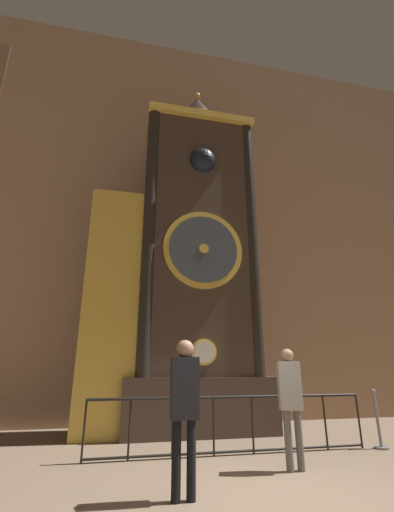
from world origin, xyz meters
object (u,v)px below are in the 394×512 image
clock_tower (183,263)px  visitor_far (290,395)px  visitor_near (184,399)px  stanchion_post (379,429)px

clock_tower → visitor_far: 4.65m
visitor_near → stanchion_post: bearing=25.4°
clock_tower → visitor_far: bearing=-70.9°
clock_tower → visitor_near: bearing=-99.6°
visitor_near → visitor_far: 2.01m
visitor_far → stanchion_post: size_ratio=1.66×
visitor_near → stanchion_post: (4.15, 1.84, -0.75)m
clock_tower → visitor_far: clock_tower is taller
clock_tower → visitor_near: (-0.70, -4.12, -3.03)m
visitor_near → visitor_far: size_ratio=1.03×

